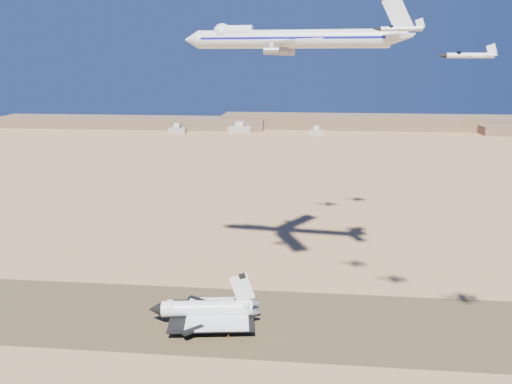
# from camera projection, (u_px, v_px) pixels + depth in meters

# --- Properties ---
(ground) EXTENTS (1200.00, 1200.00, 0.00)m
(ground) POSITION_uv_depth(u_px,v_px,m) (231.00, 319.00, 186.09)
(ground) COLOR tan
(ground) RESTS_ON ground
(runway) EXTENTS (600.00, 50.00, 0.06)m
(runway) POSITION_uv_depth(u_px,v_px,m) (231.00, 319.00, 186.08)
(runway) COLOR brown
(runway) RESTS_ON ground
(ridgeline) EXTENTS (960.00, 90.00, 18.00)m
(ridgeline) POSITION_uv_depth(u_px,v_px,m) (334.00, 124.00, 684.78)
(ridgeline) COLOR #7B6244
(ridgeline) RESTS_ON ground
(hangars) EXTENTS (200.50, 29.50, 30.00)m
(hangars) POSITION_uv_depth(u_px,v_px,m) (236.00, 129.00, 650.77)
(hangars) COLOR #A7A494
(hangars) RESTS_ON ground
(shuttle) EXTENTS (40.34, 28.28, 19.82)m
(shuttle) POSITION_uv_depth(u_px,v_px,m) (206.00, 310.00, 182.15)
(shuttle) COLOR white
(shuttle) RESTS_ON runway
(carrier_747) EXTENTS (83.49, 64.34, 20.76)m
(carrier_747) POSITION_uv_depth(u_px,v_px,m) (284.00, 39.00, 181.55)
(carrier_747) COLOR white
(crew_a) EXTENTS (0.57, 0.68, 1.59)m
(crew_a) POSITION_uv_depth(u_px,v_px,m) (224.00, 331.00, 176.43)
(crew_a) COLOR #BC6C0B
(crew_a) RESTS_ON runway
(crew_b) EXTENTS (0.73, 0.93, 1.68)m
(crew_b) POSITION_uv_depth(u_px,v_px,m) (228.00, 336.00, 173.17)
(crew_b) COLOR #BC6C0B
(crew_b) RESTS_ON runway
(crew_c) EXTENTS (1.11, 1.12, 1.78)m
(crew_c) POSITION_uv_depth(u_px,v_px,m) (229.00, 332.00, 176.05)
(crew_c) COLOR #BC6C0B
(crew_c) RESTS_ON runway
(chase_jet_a) EXTENTS (13.72, 7.49, 3.42)m
(chase_jet_a) POSITION_uv_depth(u_px,v_px,m) (400.00, 29.00, 134.20)
(chase_jet_a) COLOR white
(chase_jet_b) EXTENTS (14.45, 7.70, 3.60)m
(chase_jet_b) POSITION_uv_depth(u_px,v_px,m) (469.00, 55.00, 124.57)
(chase_jet_b) COLOR white
(chase_jet_d) EXTENTS (15.79, 8.63, 3.94)m
(chase_jet_d) POSITION_uv_depth(u_px,v_px,m) (343.00, 37.00, 229.18)
(chase_jet_d) COLOR white
(chase_jet_e) EXTENTS (16.47, 9.24, 4.13)m
(chase_jet_e) POSITION_uv_depth(u_px,v_px,m) (382.00, 41.00, 242.35)
(chase_jet_e) COLOR white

